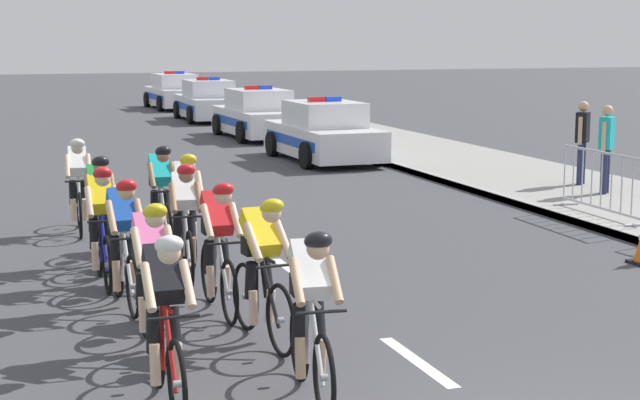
% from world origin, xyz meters
% --- Properties ---
extents(sidewalk_slab, '(3.73, 60.00, 0.12)m').
position_xyz_m(sidewalk_slab, '(7.25, 14.00, 0.06)').
color(sidewalk_slab, gray).
rests_on(sidewalk_slab, ground).
extents(kerb_edge, '(0.16, 60.00, 0.13)m').
position_xyz_m(kerb_edge, '(5.47, 14.00, 0.07)').
color(kerb_edge, '#9E9E99').
rests_on(kerb_edge, ground).
extents(lane_markings_centre, '(0.14, 17.60, 0.01)m').
position_xyz_m(lane_markings_centre, '(0.00, 6.83, 0.00)').
color(lane_markings_centre, white).
rests_on(lane_markings_centre, ground).
extents(cyclist_lead, '(0.42, 1.72, 1.56)m').
position_xyz_m(cyclist_lead, '(-2.49, 2.40, 0.79)').
color(cyclist_lead, black).
rests_on(cyclist_lead, ground).
extents(cyclist_second, '(0.45, 1.72, 1.56)m').
position_xyz_m(cyclist_second, '(-1.29, 2.16, 0.79)').
color(cyclist_second, black).
rests_on(cyclist_second, ground).
extents(cyclist_third, '(0.42, 1.72, 1.56)m').
position_xyz_m(cyclist_third, '(-2.33, 3.98, 0.79)').
color(cyclist_third, black).
rests_on(cyclist_third, ground).
extents(cyclist_fourth, '(0.44, 1.72, 1.56)m').
position_xyz_m(cyclist_fourth, '(-1.23, 3.88, 0.79)').
color(cyclist_fourth, black).
rests_on(cyclist_fourth, ground).
extents(cyclist_fifth, '(0.42, 1.72, 1.56)m').
position_xyz_m(cyclist_fifth, '(-2.35, 5.71, 0.79)').
color(cyclist_fifth, black).
rests_on(cyclist_fifth, ground).
extents(cyclist_sixth, '(0.42, 1.72, 1.56)m').
position_xyz_m(cyclist_sixth, '(-1.40, 5.10, 0.79)').
color(cyclist_sixth, black).
rests_on(cyclist_sixth, ground).
extents(cyclist_seventh, '(0.42, 1.72, 1.56)m').
position_xyz_m(cyclist_seventh, '(-2.46, 6.86, 0.79)').
color(cyclist_seventh, black).
rests_on(cyclist_seventh, ground).
extents(cyclist_eighth, '(0.45, 1.72, 1.56)m').
position_xyz_m(cyclist_eighth, '(-1.42, 6.83, 0.79)').
color(cyclist_eighth, black).
rests_on(cyclist_eighth, ground).
extents(cyclist_ninth, '(0.42, 1.72, 1.56)m').
position_xyz_m(cyclist_ninth, '(-2.34, 8.01, 0.79)').
color(cyclist_ninth, black).
rests_on(cyclist_ninth, ground).
extents(cyclist_tenth, '(0.44, 1.72, 1.56)m').
position_xyz_m(cyclist_tenth, '(-1.19, 7.87, 0.79)').
color(cyclist_tenth, black).
rests_on(cyclist_tenth, ground).
extents(cyclist_eleventh, '(0.44, 1.72, 1.56)m').
position_xyz_m(cyclist_eleventh, '(-2.38, 10.44, 0.79)').
color(cyclist_eleventh, black).
rests_on(cyclist_eleventh, ground).
extents(cyclist_twelfth, '(0.42, 1.72, 1.56)m').
position_xyz_m(cyclist_twelfth, '(-1.34, 8.98, 0.79)').
color(cyclist_twelfth, black).
rests_on(cyclist_twelfth, ground).
extents(police_car_nearest, '(2.05, 4.43, 1.59)m').
position_xyz_m(police_car_nearest, '(4.34, 18.08, 0.68)').
color(police_car_nearest, white).
rests_on(police_car_nearest, ground).
extents(police_car_second, '(2.08, 4.44, 1.59)m').
position_xyz_m(police_car_second, '(4.34, 24.16, 0.68)').
color(police_car_second, white).
rests_on(police_car_second, ground).
extents(police_car_third, '(2.06, 4.43, 1.59)m').
position_xyz_m(police_car_third, '(4.34, 30.96, 0.68)').
color(police_car_third, silver).
rests_on(police_car_third, ground).
extents(police_car_furthest, '(2.11, 4.45, 1.59)m').
position_xyz_m(police_car_furthest, '(4.34, 37.42, 0.68)').
color(police_car_furthest, white).
rests_on(police_car_furthest, ground).
extents(crowd_barrier_rear, '(0.54, 2.32, 1.07)m').
position_xyz_m(crowd_barrier_rear, '(5.95, 8.61, 0.65)').
color(crowd_barrier_rear, '#B7BABF').
rests_on(crowd_barrier_rear, sidewalk_slab).
extents(spectator_closest, '(0.43, 0.42, 1.68)m').
position_xyz_m(spectator_closest, '(7.65, 11.80, 1.08)').
color(spectator_closest, '#23284C').
rests_on(spectator_closest, sidewalk_slab).
extents(spectator_middle, '(0.44, 0.41, 1.68)m').
position_xyz_m(spectator_middle, '(7.40, 10.61, 1.08)').
color(spectator_middle, '#23284C').
rests_on(spectator_middle, sidewalk_slab).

